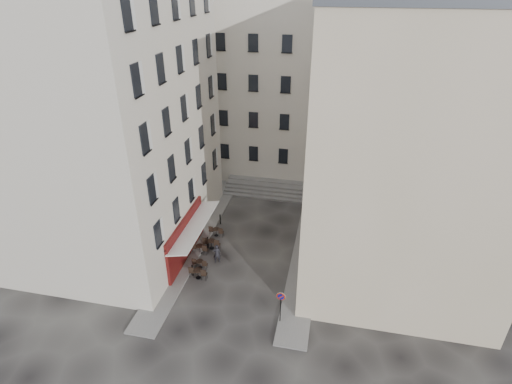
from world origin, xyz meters
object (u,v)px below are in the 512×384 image
(bistro_table_a, at_px, (198,273))
(bistro_table_b, at_px, (200,263))
(no_parking_sign, at_px, (281,302))
(pedestrian, at_px, (217,254))

(bistro_table_a, bearing_deg, bistro_table_b, 102.59)
(no_parking_sign, bearing_deg, bistro_table_b, 153.17)
(bistro_table_b, bearing_deg, no_parking_sign, -31.25)
(bistro_table_a, height_order, bistro_table_b, bistro_table_a)
(bistro_table_a, xyz_separation_m, pedestrian, (0.79, 2.04, 0.31))
(no_parking_sign, height_order, bistro_table_b, no_parking_sign)
(pedestrian, bearing_deg, bistro_table_b, 22.66)
(no_parking_sign, bearing_deg, pedestrian, 142.83)
(no_parking_sign, height_order, bistro_table_a, no_parking_sign)
(bistro_table_a, distance_m, bistro_table_b, 1.13)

